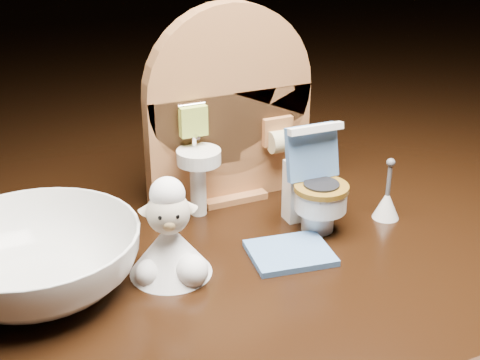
# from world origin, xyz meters

# --- Properties ---
(backdrop_panel) EXTENTS (0.13, 0.05, 0.15)m
(backdrop_panel) POSITION_xyz_m (-0.00, 0.06, 0.07)
(backdrop_panel) COLOR #A2673A
(backdrop_panel) RESTS_ON ground
(toy_toilet) EXTENTS (0.04, 0.05, 0.08)m
(toy_toilet) POSITION_xyz_m (0.04, -0.00, 0.03)
(toy_toilet) COLOR white
(toy_toilet) RESTS_ON ground
(bath_mat) EXTENTS (0.06, 0.05, 0.00)m
(bath_mat) POSITION_xyz_m (0.00, -0.04, 0.00)
(bath_mat) COLOR #507BB8
(bath_mat) RESTS_ON ground
(toilet_brush) EXTENTS (0.02, 0.02, 0.05)m
(toilet_brush) POSITION_xyz_m (0.09, -0.02, 0.01)
(toilet_brush) COLOR white
(toilet_brush) RESTS_ON ground
(plush_lamb) EXTENTS (0.05, 0.05, 0.07)m
(plush_lamb) POSITION_xyz_m (-0.08, -0.02, 0.02)
(plush_lamb) COLOR white
(plush_lamb) RESTS_ON ground
(ceramic_bowl) EXTENTS (0.16, 0.16, 0.04)m
(ceramic_bowl) POSITION_xyz_m (-0.16, -0.01, 0.02)
(ceramic_bowl) COLOR white
(ceramic_bowl) RESTS_ON ground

